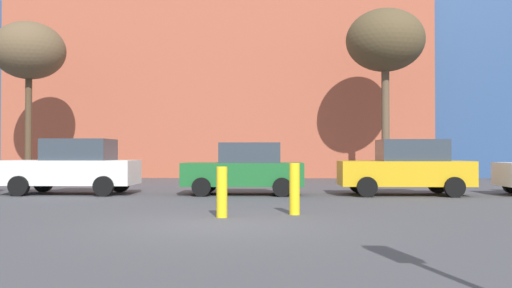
{
  "coord_description": "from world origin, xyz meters",
  "views": [
    {
      "loc": [
        1.2,
        -10.95,
        1.44
      ],
      "look_at": [
        0.45,
        9.04,
        1.75
      ],
      "focal_mm": 39.03,
      "sensor_mm": 36.0,
      "label": 1
    }
  ],
  "objects_px": {
    "bare_tree_1": "(385,42)",
    "parked_car_1": "(74,167)",
    "parked_car_3": "(406,167)",
    "bare_tree_0": "(29,52)",
    "bollard_yellow_1": "(295,189)",
    "bollard_yellow_0": "(222,192)",
    "parked_car_2": "(245,169)"
  },
  "relations": [
    {
      "from": "parked_car_2",
      "to": "bare_tree_1",
      "type": "height_order",
      "value": "bare_tree_1"
    },
    {
      "from": "bollard_yellow_0",
      "to": "bollard_yellow_1",
      "type": "height_order",
      "value": "bollard_yellow_1"
    },
    {
      "from": "parked_car_3",
      "to": "bollard_yellow_1",
      "type": "distance_m",
      "value": 7.26
    },
    {
      "from": "parked_car_2",
      "to": "bollard_yellow_0",
      "type": "relative_size",
      "value": 3.63
    },
    {
      "from": "parked_car_1",
      "to": "parked_car_3",
      "type": "distance_m",
      "value": 11.38
    },
    {
      "from": "bare_tree_0",
      "to": "bollard_yellow_1",
      "type": "relative_size",
      "value": 6.53
    },
    {
      "from": "parked_car_2",
      "to": "parked_car_3",
      "type": "relative_size",
      "value": 0.94
    },
    {
      "from": "bollard_yellow_0",
      "to": "parked_car_2",
      "type": "bearing_deg",
      "value": 88.86
    },
    {
      "from": "parked_car_1",
      "to": "bollard_yellow_1",
      "type": "relative_size",
      "value": 3.68
    },
    {
      "from": "parked_car_1",
      "to": "bollard_yellow_1",
      "type": "xyz_separation_m",
      "value": [
        7.43,
        -6.08,
        -0.35
      ]
    },
    {
      "from": "parked_car_1",
      "to": "parked_car_2",
      "type": "height_order",
      "value": "parked_car_1"
    },
    {
      "from": "bare_tree_1",
      "to": "bollard_yellow_0",
      "type": "distance_m",
      "value": 17.31
    },
    {
      "from": "parked_car_3",
      "to": "bare_tree_0",
      "type": "xyz_separation_m",
      "value": [
        -16.44,
        7.57,
        5.42
      ]
    },
    {
      "from": "parked_car_3",
      "to": "bollard_yellow_1",
      "type": "relative_size",
      "value": 3.62
    },
    {
      "from": "bollard_yellow_1",
      "to": "bare_tree_0",
      "type": "bearing_deg",
      "value": 132.45
    },
    {
      "from": "bare_tree_1",
      "to": "bollard_yellow_0",
      "type": "xyz_separation_m",
      "value": [
        -6.47,
        -14.79,
        -6.25
      ]
    },
    {
      "from": "bollard_yellow_0",
      "to": "bollard_yellow_1",
      "type": "bearing_deg",
      "value": 20.77
    },
    {
      "from": "parked_car_2",
      "to": "bollard_yellow_0",
      "type": "xyz_separation_m",
      "value": [
        -0.13,
        -6.7,
        -0.32
      ]
    },
    {
      "from": "bare_tree_0",
      "to": "bare_tree_1",
      "type": "bearing_deg",
      "value": 1.75
    },
    {
      "from": "parked_car_3",
      "to": "bare_tree_1",
      "type": "xyz_separation_m",
      "value": [
        0.89,
        8.1,
        5.88
      ]
    },
    {
      "from": "bollard_yellow_1",
      "to": "parked_car_1",
      "type": "bearing_deg",
      "value": 140.72
    },
    {
      "from": "parked_car_3",
      "to": "parked_car_1",
      "type": "bearing_deg",
      "value": 0.0
    },
    {
      "from": "parked_car_1",
      "to": "bare_tree_1",
      "type": "relative_size",
      "value": 0.52
    },
    {
      "from": "parked_car_1",
      "to": "bare_tree_1",
      "type": "bearing_deg",
      "value": -146.59
    },
    {
      "from": "bare_tree_1",
      "to": "bollard_yellow_1",
      "type": "relative_size",
      "value": 7.03
    },
    {
      "from": "parked_car_1",
      "to": "parked_car_2",
      "type": "relative_size",
      "value": 1.08
    },
    {
      "from": "bare_tree_0",
      "to": "bollard_yellow_1",
      "type": "distance_m",
      "value": 19.37
    },
    {
      "from": "parked_car_1",
      "to": "parked_car_3",
      "type": "height_order",
      "value": "parked_car_1"
    },
    {
      "from": "bollard_yellow_1",
      "to": "bare_tree_1",
      "type": "bearing_deg",
      "value": 71.13
    },
    {
      "from": "bare_tree_1",
      "to": "bare_tree_0",
      "type": "bearing_deg",
      "value": -178.25
    },
    {
      "from": "bare_tree_1",
      "to": "parked_car_1",
      "type": "bearing_deg",
      "value": -146.59
    },
    {
      "from": "bare_tree_0",
      "to": "parked_car_3",
      "type": "bearing_deg",
      "value": -24.72
    }
  ]
}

